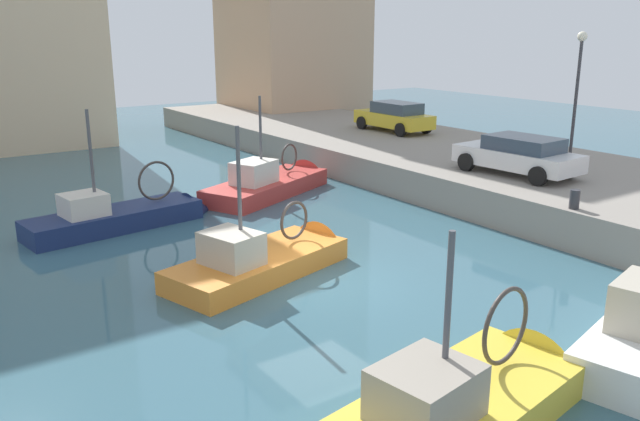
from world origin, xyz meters
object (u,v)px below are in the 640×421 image
fishing_boat_navy (125,224)px  parked_car_white (519,155)px  fishing_boat_red (273,190)px  fishing_boat_orange (270,267)px  mooring_bollard_mid (575,199)px  parked_car_yellow (394,116)px  fishing_boat_yellow (465,416)px  quay_streetlamp (578,76)px

fishing_boat_navy → parked_car_white: size_ratio=1.44×
fishing_boat_red → parked_car_white: 9.16m
fishing_boat_orange → parked_car_white: size_ratio=1.37×
parked_car_white → mooring_bollard_mid: (-2.29, -3.84, -0.43)m
parked_car_yellow → mooring_bollard_mid: bearing=-110.9°
fishing_boat_yellow → mooring_bollard_mid: size_ratio=11.56×
fishing_boat_red → mooring_bollard_mid: (3.64, -10.59, 1.36)m
fishing_boat_navy → quay_streetlamp: (15.48, -5.31, 4.35)m
fishing_boat_orange → fishing_boat_yellow: bearing=-96.6°
parked_car_yellow → parked_car_white: parked_car_yellow is taller
fishing_boat_yellow → mooring_bollard_mid: (8.89, 4.31, 1.36)m
fishing_boat_yellow → parked_car_white: 13.95m
fishing_boat_orange → quay_streetlamp: (13.65, 0.71, 4.35)m
fishing_boat_red → fishing_boat_navy: (-6.19, -1.17, -0.01)m
fishing_boat_yellow → quay_streetlamp: 17.36m
fishing_boat_red → fishing_boat_orange: bearing=-121.2°
fishing_boat_yellow → parked_car_white: fishing_boat_yellow is taller
parked_car_yellow → mooring_bollard_mid: parked_car_yellow is taller
parked_car_yellow → quay_streetlamp: (0.38, -9.72, 2.51)m
fishing_boat_red → mooring_bollard_mid: size_ratio=12.10×
fishing_boat_orange → parked_car_yellow: 16.98m
fishing_boat_navy → parked_car_yellow: fishing_boat_navy is taller
fishing_boat_orange → mooring_bollard_mid: fishing_boat_orange is taller
fishing_boat_navy → fishing_boat_red: bearing=10.7°
fishing_boat_red → fishing_boat_yellow: bearing=-109.4°
fishing_boat_red → parked_car_yellow: size_ratio=1.55×
fishing_boat_red → fishing_boat_yellow: fishing_boat_red is taller
fishing_boat_navy → fishing_boat_yellow: bearing=-86.1°
parked_car_yellow → quay_streetlamp: 10.05m
parked_car_yellow → quay_streetlamp: bearing=-87.8°
mooring_bollard_mid → quay_streetlamp: (5.65, 4.11, 2.98)m
parked_car_yellow → fishing_boat_orange: bearing=-141.8°
mooring_bollard_mid → fishing_boat_red: bearing=109.0°
fishing_boat_red → fishing_boat_yellow: 15.80m
parked_car_white → fishing_boat_yellow: bearing=-143.9°
fishing_boat_yellow → quay_streetlamp: quay_streetlamp is taller
fishing_boat_navy → parked_car_white: (12.12, -5.57, 1.80)m
fishing_boat_orange → fishing_boat_red: bearing=58.8°
fishing_boat_yellow → fishing_boat_navy: fishing_boat_navy is taller
fishing_boat_red → mooring_bollard_mid: 11.28m
parked_car_yellow → mooring_bollard_mid: size_ratio=7.80×
quay_streetlamp → mooring_bollard_mid: bearing=-143.9°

